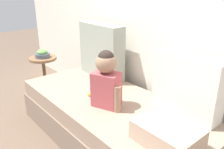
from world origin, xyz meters
TOP-DOWN VIEW (x-y plane):
  - ground_plane at (0.00, 0.00)m, footprint 12.00×12.00m
  - couch at (0.00, 0.00)m, footprint 1.91×0.83m
  - throw_pillow_left at (-0.52, 0.31)m, footprint 0.57×0.16m
  - throw_pillow_right at (0.52, 0.31)m, footprint 0.54×0.16m
  - toddler at (0.04, -0.08)m, footprint 0.33×0.22m
  - banana at (-0.15, -0.05)m, footprint 0.15×0.15m
  - folded_blanket at (0.67, -0.10)m, footprint 0.40×0.28m
  - side_table at (-1.27, -0.02)m, footprint 0.33×0.33m
  - fruit_bowl at (-1.27, -0.02)m, footprint 0.18×0.18m

SIDE VIEW (x-z plane):
  - ground_plane at x=0.00m, z-range 0.00..0.00m
  - couch at x=0.00m, z-range 0.00..0.41m
  - side_table at x=-1.27m, z-range 0.13..0.64m
  - banana at x=-0.15m, z-range 0.41..0.45m
  - folded_blanket at x=0.67m, z-range 0.41..0.54m
  - fruit_bowl at x=-1.27m, z-range 0.50..0.60m
  - throw_pillow_right at x=0.52m, z-range 0.41..0.88m
  - toddler at x=0.04m, z-range 0.41..0.88m
  - throw_pillow_left at x=-0.52m, z-range 0.41..0.98m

